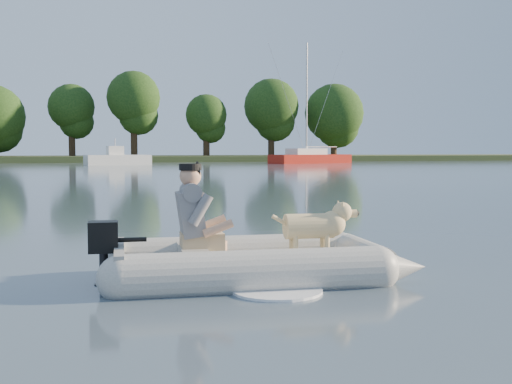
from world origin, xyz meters
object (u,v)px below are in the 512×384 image
object	(u,v)px
sailboat	(310,158)
dinghy	(255,226)
man	(192,210)
dog	(309,231)
motorboat	(118,152)

from	to	relation	value
sailboat	dinghy	bearing A→B (deg)	-131.19
dinghy	man	size ratio (longest dim) A/B	4.25
dog	sailboat	size ratio (longest dim) A/B	0.08
dinghy	man	distance (m)	0.67
man	sailboat	xyz separation A→B (m)	(19.87, 48.86, -0.23)
man	dog	xyz separation A→B (m)	(1.23, -0.09, -0.24)
dog	sailboat	xyz separation A→B (m)	(18.64, 48.95, 0.01)
man	sailboat	size ratio (longest dim) A/B	0.09
dog	motorboat	world-z (taller)	motorboat
man	motorboat	distance (m)	47.47
dinghy	motorboat	world-z (taller)	motorboat
man	motorboat	world-z (taller)	motorboat
dog	motorboat	xyz separation A→B (m)	(1.23, 47.50, 0.57)
dog	sailboat	bearing A→B (deg)	73.37
sailboat	motorboat	bearing A→B (deg)	165.03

